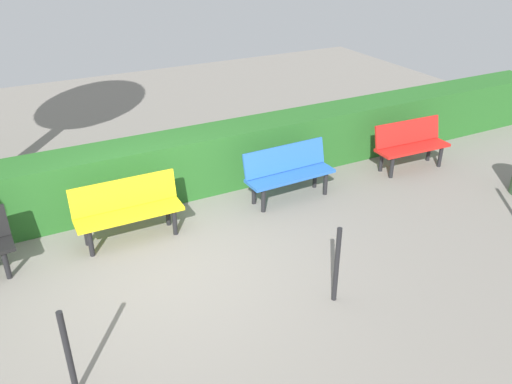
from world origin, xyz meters
name	(u,v)px	position (x,y,z in m)	size (l,w,h in m)	color
ground_plane	(169,267)	(0.00, 0.00, 0.00)	(19.81, 19.81, 0.00)	gray
bench_red	(410,143)	(-4.92, -0.93, 0.48)	(1.42, 0.53, 0.86)	red
bench_blue	(288,170)	(-2.37, -0.96, 0.48)	(1.49, 0.51, 0.86)	blue
bench_yellow	(127,208)	(0.24, -0.96, 0.48)	(1.49, 0.46, 0.86)	yellow
hedge_row	(193,162)	(-1.13, -1.93, 0.50)	(15.81, 0.75, 0.99)	#266023
railing_post_mid	(337,265)	(-1.53, 1.55, 0.50)	(0.06, 0.06, 1.00)	black
railing_post_far	(68,354)	(1.48, 1.55, 0.50)	(0.06, 0.06, 1.00)	black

